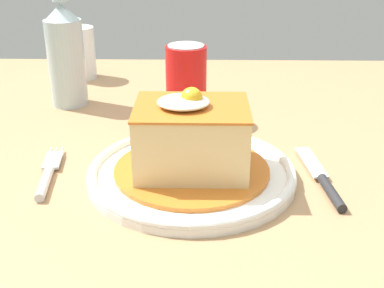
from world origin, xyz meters
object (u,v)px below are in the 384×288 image
at_px(main_plate, 192,172).
at_px(fork, 47,175).
at_px(knife, 325,183).
at_px(soda_can, 186,83).
at_px(beer_bottle_clear, 65,49).
at_px(drinking_glass, 79,56).

distance_m(main_plate, fork, 0.18).
relative_size(main_plate, knife, 1.60).
relative_size(soda_can, beer_bottle_clear, 0.47).
bearing_deg(main_plate, knife, -6.73).
height_order(fork, knife, same).
bearing_deg(drinking_glass, fork, -82.76).
xyz_separation_m(fork, soda_can, (0.17, 0.22, 0.06)).
distance_m(fork, drinking_glass, 0.45).
distance_m(knife, drinking_glass, 0.62).
height_order(fork, beer_bottle_clear, beer_bottle_clear).
xyz_separation_m(main_plate, drinking_glass, (-0.24, 0.44, 0.04)).
height_order(knife, soda_can, soda_can).
height_order(beer_bottle_clear, drinking_glass, beer_bottle_clear).
xyz_separation_m(main_plate, knife, (0.17, -0.02, -0.00)).
distance_m(soda_can, drinking_glass, 0.32).
xyz_separation_m(fork, beer_bottle_clear, (-0.04, 0.28, 0.09)).
distance_m(main_plate, soda_can, 0.22).
bearing_deg(main_plate, fork, -178.12).
distance_m(beer_bottle_clear, drinking_glass, 0.17).
relative_size(knife, soda_can, 1.34).
xyz_separation_m(soda_can, beer_bottle_clear, (-0.21, 0.07, 0.04)).
bearing_deg(main_plate, beer_bottle_clear, 128.79).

